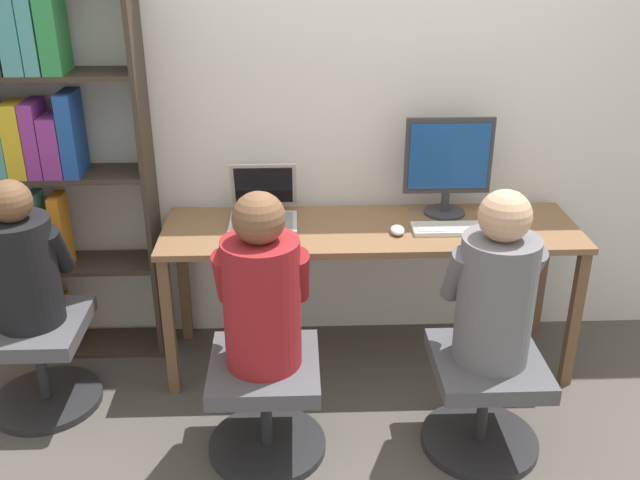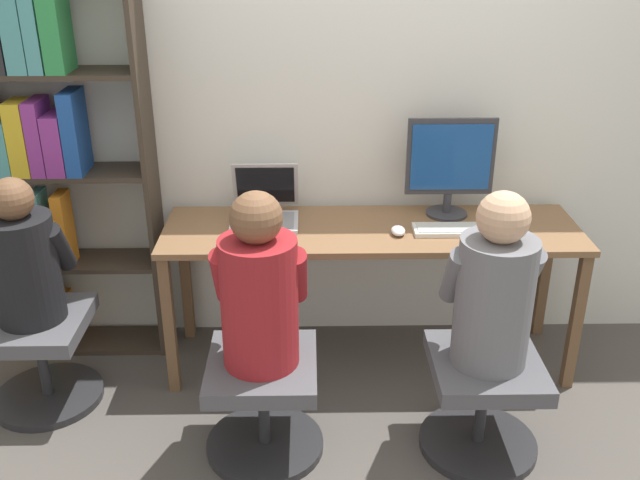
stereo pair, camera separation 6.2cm
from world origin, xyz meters
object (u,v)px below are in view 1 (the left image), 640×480
Objects in this scene: desktop_monitor at (448,165)px; keyboard at (456,228)px; laptop at (263,210)px; person_at_monitor at (496,288)px; office_chair_side at (39,356)px; person_at_laptop at (262,291)px; office_chair_left at (484,395)px; bookshelf at (33,163)px; person_near_shelf at (22,262)px; office_chair_right at (266,399)px.

keyboard is at bearing -87.01° from desktop_monitor.
person_at_monitor is at bearing -39.78° from laptop.
person_at_laptop is at bearing -18.61° from office_chair_side.
office_chair_left is at bearing -10.53° from office_chair_side.
laptop is 1.33m from office_chair_left.
bookshelf is 0.55m from person_near_shelf.
bookshelf is (-1.08, 0.05, 0.23)m from laptop.
person_at_laptop reaches higher than office_chair_side.
laptop is 0.53× the size of person_near_shelf.
desktop_monitor is at bearing 13.58° from person_near_shelf.
keyboard is 0.81× the size of office_chair_side.
person_at_laptop is at bearing 179.51° from person_at_monitor.
keyboard is at bearing 92.58° from office_chair_left.
person_at_monitor is (0.94, -0.78, -0.03)m from laptop.
laptop is at bearing -2.63° from bookshelf.
keyboard is 2.02m from bookshelf.
person_near_shelf is (-1.92, -0.46, -0.26)m from desktop_monitor.
office_chair_right is 0.69× the size of person_at_monitor.
office_chair_right is 0.51m from person_at_laptop.
bookshelf is at bearing 173.84° from keyboard.
office_chair_left is 0.76× the size of person_near_shelf.
keyboard reaches higher than office_chair_left.
person_at_monitor is 1.99m from person_near_shelf.
desktop_monitor reaches higher than keyboard.
office_chair_right is (-0.92, 0.01, 0.00)m from office_chair_left.
laptop is 0.94m from office_chair_right.
bookshelf reaches higher than person_near_shelf.
desktop_monitor is at bearing 92.69° from office_chair_left.
office_chair_side is at bearing 169.62° from person_at_monitor.
person_near_shelf is (0.06, -0.46, -0.29)m from bookshelf.
person_at_laptop is (0.02, -0.77, -0.03)m from laptop.
laptop reaches higher than keyboard.
bookshelf is (-2.02, 0.83, 0.77)m from office_chair_left.
person_at_monitor is (0.03, -0.61, 0.01)m from keyboard.
person_near_shelf reaches higher than office_chair_right.
bookshelf is at bearing 96.94° from person_near_shelf.
person_at_monitor is at bearing -87.39° from keyboard.
bookshelf reaches higher than office_chair_side.
office_chair_side is at bearing 161.13° from office_chair_right.
desktop_monitor is 0.92m from laptop.
person_at_monitor is 1.45× the size of office_chair_side.
office_chair_left is 1.00× the size of office_chair_side.
office_chair_left is 1.00× the size of office_chair_right.
person_at_monitor is at bearing -0.49° from person_at_laptop.
laptop is 0.70× the size of office_chair_left.
person_at_laptop reaches higher than laptop.
office_chair_left and office_chair_right have the same top height.
laptop is 0.92m from keyboard.
bookshelf reaches higher than office_chair_left.
bookshelf is at bearing 96.87° from office_chair_side.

